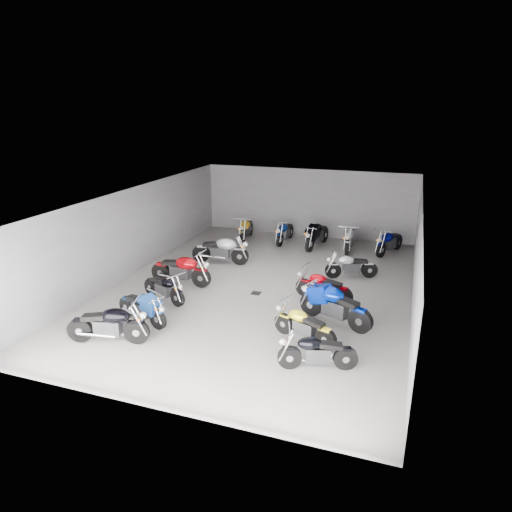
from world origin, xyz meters
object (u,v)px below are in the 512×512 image
object	(u,v)px
motorcycle_left_b	(142,307)
motorcycle_right_a	(317,352)
motorcycle_back_e	(349,238)
motorcycle_back_f	(389,242)
motorcycle_left_f	(221,250)
motorcycle_back_d	(317,235)
motorcycle_back_c	(285,232)
motorcycle_left_c	(164,288)
motorcycle_back_b	(246,229)
motorcycle_left_a	(109,324)
motorcycle_left_d	(181,270)
drain_grate	(256,293)
motorcycle_right_b	(304,325)
motorcycle_right_c	(334,305)
motorcycle_right_f	(351,266)
motorcycle_right_d	(323,287)

from	to	relation	value
motorcycle_left_b	motorcycle_right_a	bearing A→B (deg)	100.40
motorcycle_left_b	motorcycle_right_a	distance (m)	5.37
motorcycle_back_e	motorcycle_back_f	xyz separation A→B (m)	(1.68, 0.10, -0.03)
motorcycle_left_f	motorcycle_back_d	bearing A→B (deg)	130.15
motorcycle_back_c	motorcycle_left_c	bearing A→B (deg)	78.86
motorcycle_left_b	motorcycle_back_f	size ratio (longest dim) A/B	0.95
motorcycle_back_b	motorcycle_back_c	distance (m)	1.83
motorcycle_back_b	motorcycle_back_d	xyz separation A→B (m)	(3.35, -0.06, 0.05)
motorcycle_left_a	motorcycle_right_a	bearing A→B (deg)	80.39
motorcycle_back_b	motorcycle_left_b	bearing A→B (deg)	82.92
motorcycle_left_a	motorcycle_left_d	distance (m)	4.33
motorcycle_left_a	motorcycle_left_f	xyz separation A→B (m)	(0.31, 6.84, 0.02)
drain_grate	motorcycle_right_a	xyz separation A→B (m)	(2.88, -3.87, 0.46)
motorcycle_right_a	motorcycle_right_b	distance (m)	1.39
motorcycle_right_a	motorcycle_back_e	xyz separation A→B (m)	(-0.61, 9.68, 0.08)
motorcycle_left_c	motorcycle_right_a	size ratio (longest dim) A/B	0.97
motorcycle_left_d	motorcycle_left_b	bearing A→B (deg)	7.18
motorcycle_left_a	motorcycle_right_b	xyz separation A→B (m)	(4.89, 1.80, -0.07)
motorcycle_left_b	motorcycle_right_c	bearing A→B (deg)	127.05
drain_grate	motorcycle_right_a	size ratio (longest dim) A/B	0.17
motorcycle_left_c	motorcycle_back_d	xyz separation A→B (m)	(3.46, 7.31, 0.11)
motorcycle_left_a	motorcycle_left_f	bearing A→B (deg)	162.08
drain_grate	motorcycle_back_f	bearing A→B (deg)	56.18
motorcycle_left_c	motorcycle_right_f	size ratio (longest dim) A/B	0.99
motorcycle_back_f	motorcycle_right_d	bearing A→B (deg)	96.40
motorcycle_left_a	motorcycle_back_b	distance (m)	10.25
motorcycle_left_c	motorcycle_back_e	xyz separation A→B (m)	(4.88, 7.35, 0.09)
motorcycle_back_c	motorcycle_back_d	distance (m)	1.56
motorcycle_right_c	motorcycle_back_f	bearing A→B (deg)	13.39
motorcycle_left_b	motorcycle_back_e	distance (m)	10.07
motorcycle_left_d	motorcycle_back_b	size ratio (longest dim) A/B	1.06
motorcycle_left_b	motorcycle_back_f	world-z (taller)	motorcycle_back_f
motorcycle_right_d	motorcycle_right_f	xyz separation A→B (m)	(0.57, 2.32, -0.01)
drain_grate	motorcycle_back_d	bearing A→B (deg)	81.62
motorcycle_left_c	motorcycle_back_f	size ratio (longest dim) A/B	0.90
motorcycle_left_d	motorcycle_back_f	bearing A→B (deg)	132.97
motorcycle_right_c	motorcycle_back_f	xyz separation A→B (m)	(1.10, 7.24, -0.06)
motorcycle_back_e	motorcycle_back_f	bearing A→B (deg)	-179.65
motorcycle_right_b	motorcycle_left_d	bearing A→B (deg)	83.72
drain_grate	motorcycle_back_f	size ratio (longest dim) A/B	0.16
motorcycle_left_b	motorcycle_left_d	world-z (taller)	motorcycle_left_d
motorcycle_right_a	motorcycle_right_d	size ratio (longest dim) A/B	0.96
motorcycle_left_c	motorcycle_back_e	bearing A→B (deg)	167.79
motorcycle_right_c	motorcycle_back_f	world-z (taller)	motorcycle_right_c
motorcycle_left_a	drain_grate	bearing A→B (deg)	133.99
motorcycle_right_b	motorcycle_right_d	xyz separation A→B (m)	(-0.03, 2.80, 0.01)
motorcycle_left_a	motorcycle_back_d	size ratio (longest dim) A/B	0.93
motorcycle_back_e	motorcycle_right_d	bearing A→B (deg)	86.74
motorcycle_left_a	motorcycle_back_c	world-z (taller)	motorcycle_left_a
motorcycle_left_a	motorcycle_back_f	bearing A→B (deg)	132.17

